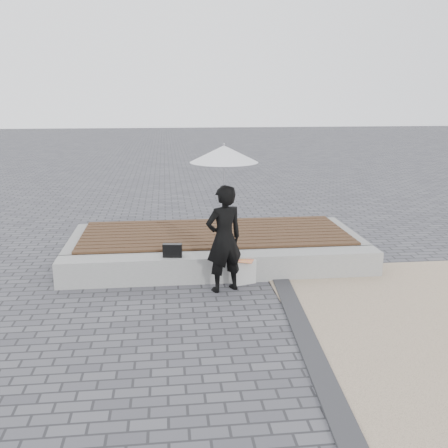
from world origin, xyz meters
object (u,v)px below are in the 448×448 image
at_px(handbag, 172,250).
at_px(canvas_tote, 244,272).
at_px(woman, 224,239).
at_px(seating_ledge, 222,266).
at_px(parasol, 224,154).

height_order(handbag, canvas_tote, handbag).
bearing_deg(woman, canvas_tote, -164.64).
height_order(seating_ledge, canvas_tote, seating_ledge).
height_order(seating_ledge, woman, woman).
height_order(woman, canvas_tote, woman).
distance_m(parasol, handbag, 1.72).
bearing_deg(canvas_tote, handbag, 152.50).
height_order(parasol, handbag, parasol).
xyz_separation_m(seating_ledge, canvas_tote, (0.30, -0.24, -0.01)).
bearing_deg(canvas_tote, woman, -160.53).
bearing_deg(woman, seating_ledge, -115.10).
bearing_deg(seating_ledge, parasol, -93.25).
xyz_separation_m(parasol, canvas_tote, (0.33, 0.25, -1.81)).
bearing_deg(canvas_tote, seating_ledge, 123.53).
distance_m(seating_ledge, handbag, 0.82).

